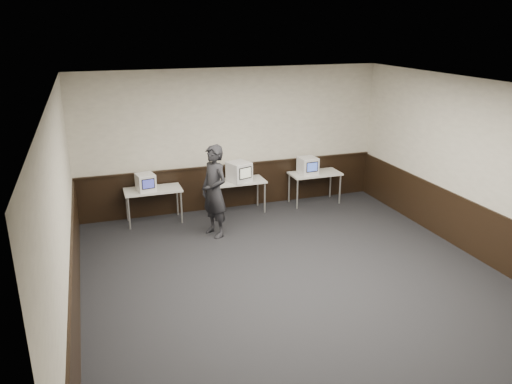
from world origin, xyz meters
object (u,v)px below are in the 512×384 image
(desk_left, at_px, (153,192))
(emac_center, at_px, (239,172))
(emac_left, at_px, (146,182))
(emac_right, at_px, (308,166))
(person, at_px, (214,191))
(desk_center, at_px, (238,183))
(desk_right, at_px, (315,176))

(desk_left, xyz_separation_m, emac_center, (1.91, -0.05, 0.29))
(emac_left, relative_size, emac_center, 0.76)
(desk_left, relative_size, emac_center, 2.07)
(desk_left, bearing_deg, emac_left, -160.87)
(emac_right, height_order, person, person)
(desk_center, xyz_separation_m, desk_right, (1.90, 0.00, 0.00))
(desk_center, relative_size, person, 0.64)
(emac_left, distance_m, emac_center, 2.06)
(person, bearing_deg, emac_center, 119.64)
(desk_left, distance_m, emac_right, 3.61)
(emac_left, height_order, person, person)
(emac_center, relative_size, person, 0.31)
(desk_right, bearing_deg, desk_center, 180.00)
(desk_center, distance_m, person, 1.40)
(emac_right, bearing_deg, desk_left, 175.78)
(desk_left, relative_size, desk_center, 1.00)
(emac_left, bearing_deg, desk_right, -9.14)
(desk_left, distance_m, emac_center, 1.94)
(emac_right, bearing_deg, emac_center, 177.14)
(desk_center, distance_m, emac_right, 1.72)
(emac_left, bearing_deg, desk_center, -8.46)
(emac_left, bearing_deg, desk_left, 9.27)
(desk_left, bearing_deg, emac_right, -0.29)
(emac_left, distance_m, emac_right, 3.74)
(desk_right, height_order, person, person)
(desk_right, distance_m, emac_center, 1.91)
(desk_center, relative_size, desk_right, 1.00)
(desk_right, height_order, emac_right, emac_right)
(desk_center, relative_size, emac_center, 2.07)
(desk_right, relative_size, emac_left, 2.73)
(emac_left, distance_m, person, 1.61)
(desk_right, bearing_deg, emac_right, -174.84)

